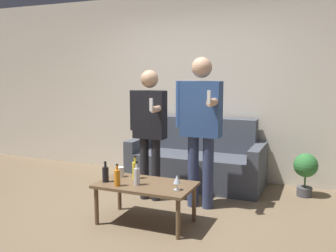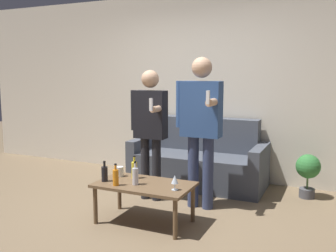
{
  "view_description": "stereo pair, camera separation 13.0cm",
  "coord_description": "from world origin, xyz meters",
  "px_view_note": "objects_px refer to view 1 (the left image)",
  "views": [
    {
      "loc": [
        1.78,
        -3.33,
        1.54
      ],
      "look_at": [
        0.16,
        0.55,
        0.95
      ],
      "focal_mm": 40.0,
      "sensor_mm": 36.0,
      "label": 1
    },
    {
      "loc": [
        1.9,
        -3.28,
        1.54
      ],
      "look_at": [
        0.16,
        0.55,
        0.95
      ],
      "focal_mm": 40.0,
      "sensor_mm": 36.0,
      "label": 2
    }
  ],
  "objects_px": {
    "person_standing_left": "(149,124)",
    "person_standing_right": "(201,121)",
    "couch": "(197,161)",
    "bottle_orange": "(137,176)",
    "coffee_table": "(146,188)"
  },
  "relations": [
    {
      "from": "coffee_table",
      "to": "bottle_orange",
      "type": "height_order",
      "value": "bottle_orange"
    },
    {
      "from": "person_standing_left",
      "to": "person_standing_right",
      "type": "xyz_separation_m",
      "value": [
        0.65,
        -0.02,
        0.07
      ]
    },
    {
      "from": "couch",
      "to": "coffee_table",
      "type": "bearing_deg",
      "value": -91.93
    },
    {
      "from": "couch",
      "to": "person_standing_right",
      "type": "height_order",
      "value": "person_standing_right"
    },
    {
      "from": "bottle_orange",
      "to": "person_standing_right",
      "type": "xyz_separation_m",
      "value": [
        0.43,
        0.74,
        0.5
      ]
    },
    {
      "from": "bottle_orange",
      "to": "person_standing_right",
      "type": "distance_m",
      "value": 0.99
    },
    {
      "from": "couch",
      "to": "coffee_table",
      "type": "distance_m",
      "value": 1.54
    },
    {
      "from": "coffee_table",
      "to": "person_standing_right",
      "type": "height_order",
      "value": "person_standing_right"
    },
    {
      "from": "bottle_orange",
      "to": "person_standing_left",
      "type": "height_order",
      "value": "person_standing_left"
    },
    {
      "from": "couch",
      "to": "person_standing_left",
      "type": "xyz_separation_m",
      "value": [
        -0.33,
        -0.85,
        0.61
      ]
    },
    {
      "from": "couch",
      "to": "person_standing_left",
      "type": "distance_m",
      "value": 1.1
    },
    {
      "from": "couch",
      "to": "bottle_orange",
      "type": "distance_m",
      "value": 1.63
    },
    {
      "from": "coffee_table",
      "to": "person_standing_right",
      "type": "xyz_separation_m",
      "value": [
        0.37,
        0.66,
        0.64
      ]
    },
    {
      "from": "couch",
      "to": "bottle_orange",
      "type": "xyz_separation_m",
      "value": [
        -0.11,
        -1.61,
        0.19
      ]
    },
    {
      "from": "couch",
      "to": "coffee_table",
      "type": "height_order",
      "value": "couch"
    }
  ]
}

